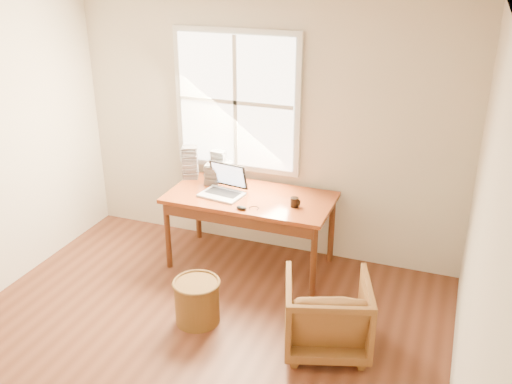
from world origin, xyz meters
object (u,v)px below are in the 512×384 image
desk (250,198)px  coffee_mug (295,202)px  armchair (327,314)px  cd_stack_a (219,164)px  wicker_stool (197,302)px  laptop (221,181)px

desk → coffee_mug: 0.48m
desk → armchair: (1.03, -1.00, -0.42)m
coffee_mug → cd_stack_a: cd_stack_a is taller
desk → wicker_stool: 1.19m
wicker_stool → laptop: laptop is taller
armchair → cd_stack_a: bearing=-59.4°
desk → laptop: (-0.26, -0.10, 0.17)m
laptop → cd_stack_a: laptop is taller
desk → coffee_mug: (0.47, -0.09, 0.06)m
armchair → desk: bearing=-61.7°
desk → laptop: 0.33m
coffee_mug → cd_stack_a: 1.05m
desk → laptop: size_ratio=3.74×
wicker_stool → laptop: bearing=100.6°
desk → laptop: laptop is taller
desk → cd_stack_a: 0.62m
wicker_stool → cd_stack_a: (-0.40, 1.41, 0.71)m
laptop → armchair: bearing=-26.0°
wicker_stool → coffee_mug: coffee_mug is taller
desk → wicker_stool: bearing=-94.2°
desk → wicker_stool: size_ratio=4.23×
laptop → wicker_stool: bearing=-70.4°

